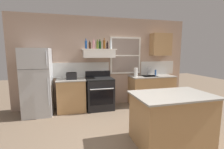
# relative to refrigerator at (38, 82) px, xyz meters

# --- Properties ---
(ground_plane) EXTENTS (16.00, 16.00, 0.00)m
(ground_plane) POSITION_rel_refrigerator_xyz_m (1.90, -1.84, -0.88)
(ground_plane) COLOR #7A6651
(back_wall) EXTENTS (5.40, 0.11, 2.70)m
(back_wall) POSITION_rel_refrigerator_xyz_m (1.93, 0.39, 0.48)
(back_wall) COLOR tan
(back_wall) RESTS_ON ground_plane
(refrigerator) EXTENTS (0.70, 0.72, 1.75)m
(refrigerator) POSITION_rel_refrigerator_xyz_m (0.00, 0.00, 0.00)
(refrigerator) COLOR #B7BABC
(refrigerator) RESTS_ON ground_plane
(counter_left_of_stove) EXTENTS (0.79, 0.63, 0.91)m
(counter_left_of_stove) POSITION_rel_refrigerator_xyz_m (0.85, 0.06, -0.42)
(counter_left_of_stove) COLOR tan
(counter_left_of_stove) RESTS_ON ground_plane
(toaster) EXTENTS (0.30, 0.20, 0.19)m
(toaster) POSITION_rel_refrigerator_xyz_m (0.87, 0.01, 0.13)
(toaster) COLOR black
(toaster) RESTS_ON counter_left_of_stove
(stove_range) EXTENTS (0.76, 0.69, 1.09)m
(stove_range) POSITION_rel_refrigerator_xyz_m (1.65, 0.02, -0.41)
(stove_range) COLOR black
(stove_range) RESTS_ON ground_plane
(range_hood_shelf) EXTENTS (0.96, 0.52, 0.24)m
(range_hood_shelf) POSITION_rel_refrigerator_xyz_m (1.65, 0.12, 0.75)
(range_hood_shelf) COLOR white
(bottle_blue_liqueur) EXTENTS (0.07, 0.07, 0.29)m
(bottle_blue_liqueur) POSITION_rel_refrigerator_xyz_m (1.29, 0.13, 0.99)
(bottle_blue_liqueur) COLOR #1E478C
(bottle_blue_liqueur) RESTS_ON range_hood_shelf
(bottle_brown_stout) EXTENTS (0.06, 0.06, 0.23)m
(bottle_brown_stout) POSITION_rel_refrigerator_xyz_m (1.40, 0.12, 0.97)
(bottle_brown_stout) COLOR #381E0F
(bottle_brown_stout) RESTS_ON range_hood_shelf
(bottle_rose_pink) EXTENTS (0.07, 0.07, 0.28)m
(bottle_rose_pink) POSITION_rel_refrigerator_xyz_m (1.50, 0.08, 0.98)
(bottle_rose_pink) COLOR #C67F84
(bottle_rose_pink) RESTS_ON range_hood_shelf
(bottle_olive_oil_square) EXTENTS (0.06, 0.06, 0.26)m
(bottle_olive_oil_square) POSITION_rel_refrigerator_xyz_m (1.61, 0.07, 0.98)
(bottle_olive_oil_square) COLOR #4C601E
(bottle_olive_oil_square) RESTS_ON range_hood_shelf
(bottle_dark_green_wine) EXTENTS (0.07, 0.07, 0.28)m
(bottle_dark_green_wine) POSITION_rel_refrigerator_xyz_m (1.70, 0.17, 0.98)
(bottle_dark_green_wine) COLOR #143819
(bottle_dark_green_wine) RESTS_ON range_hood_shelf
(bottle_amber_wine) EXTENTS (0.07, 0.07, 0.31)m
(bottle_amber_wine) POSITION_rel_refrigerator_xyz_m (1.81, 0.09, 1.00)
(bottle_amber_wine) COLOR brown
(bottle_amber_wine) RESTS_ON range_hood_shelf
(bottle_balsamic_dark) EXTENTS (0.06, 0.06, 0.23)m
(bottle_balsamic_dark) POSITION_rel_refrigerator_xyz_m (1.90, 0.09, 0.96)
(bottle_balsamic_dark) COLOR black
(bottle_balsamic_dark) RESTS_ON range_hood_shelf
(bottle_clear_tall) EXTENTS (0.06, 0.06, 0.30)m
(bottle_clear_tall) POSITION_rel_refrigerator_xyz_m (2.01, 0.11, 0.99)
(bottle_clear_tall) COLOR silver
(bottle_clear_tall) RESTS_ON range_hood_shelf
(counter_right_with_sink) EXTENTS (1.43, 0.63, 0.91)m
(counter_right_with_sink) POSITION_rel_refrigerator_xyz_m (3.35, 0.06, -0.42)
(counter_right_with_sink) COLOR tan
(counter_right_with_sink) RESTS_ON ground_plane
(sink_faucet) EXTENTS (0.03, 0.17, 0.28)m
(sink_faucet) POSITION_rel_refrigerator_xyz_m (3.25, 0.16, 0.21)
(sink_faucet) COLOR silver
(sink_faucet) RESTS_ON counter_right_with_sink
(paper_towel_roll) EXTENTS (0.11, 0.11, 0.27)m
(paper_towel_roll) POSITION_rel_refrigerator_xyz_m (2.79, 0.06, 0.17)
(paper_towel_roll) COLOR white
(paper_towel_roll) RESTS_ON counter_right_with_sink
(dish_soap_bottle) EXTENTS (0.06, 0.06, 0.18)m
(dish_soap_bottle) POSITION_rel_refrigerator_xyz_m (3.53, 0.16, 0.12)
(dish_soap_bottle) COLOR blue
(dish_soap_bottle) RESTS_ON counter_right_with_sink
(kitchen_island) EXTENTS (1.40, 0.90, 0.91)m
(kitchen_island) POSITION_rel_refrigerator_xyz_m (2.61, -2.03, -0.42)
(kitchen_island) COLOR tan
(kitchen_island) RESTS_ON ground_plane
(upper_cabinet_right) EXTENTS (0.64, 0.32, 0.70)m
(upper_cabinet_right) POSITION_rel_refrigerator_xyz_m (3.70, 0.20, 1.02)
(upper_cabinet_right) COLOR tan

